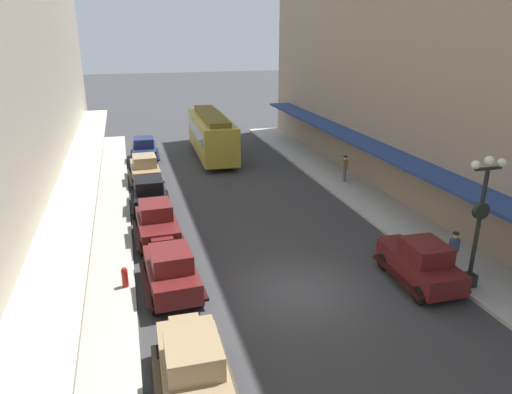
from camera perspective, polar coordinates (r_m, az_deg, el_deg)
name	(u,v)px	position (r m, az deg, el deg)	size (l,w,h in m)	color
ground_plane	(298,292)	(18.39, 5.14, -11.41)	(200.00, 200.00, 0.00)	#38383A
sidewalk_left	(92,321)	(17.51, -19.28, -14.04)	(3.00, 60.00, 0.15)	#B7B5AD
sidewalk_right	(465,265)	(21.91, 24.02, -7.58)	(3.00, 60.00, 0.15)	#B7B5AD
parked_car_0	(421,261)	(19.55, 19.39, -7.40)	(2.24, 4.30, 1.84)	#591919
parked_car_1	(171,269)	(18.20, -10.29, -8.61)	(2.29, 4.31, 1.84)	#591919
parked_car_2	(193,366)	(13.51, -7.66, -19.65)	(2.20, 4.28, 1.84)	#997F5B
parked_car_3	(145,168)	(31.57, -13.36, 3.44)	(2.23, 4.29, 1.84)	#997F5B
parked_car_4	(150,193)	(26.59, -12.79, 0.45)	(2.22, 4.29, 1.84)	black
parked_car_5	(144,149)	(36.84, -13.42, 5.73)	(2.27, 4.31, 1.84)	#19234C
parked_car_6	(157,222)	(22.53, -11.96, -3.02)	(2.26, 4.30, 1.84)	#591919
streetcar	(212,133)	(36.83, -5.41, 7.71)	(2.75, 9.66, 3.46)	gold
lamp_post_with_clock	(480,217)	(19.04, 25.53, -2.26)	(1.42, 0.44, 5.16)	black
fire_hydrant	(125,277)	(18.86, -15.66, -9.33)	(0.24, 0.24, 0.82)	#B21E19
pedestrian_0	(345,168)	(30.95, 10.74, 3.45)	(0.36, 0.28, 1.67)	slate
pedestrian_1	(36,393)	(13.71, -25.22, -20.75)	(0.36, 0.24, 1.64)	#2D2D33
pedestrian_2	(453,251)	(20.72, 22.86, -6.08)	(0.36, 0.28, 1.67)	#2D2D33
pedestrian_3	(90,191)	(27.78, -19.56, 0.71)	(0.36, 0.24, 1.64)	#4C4238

